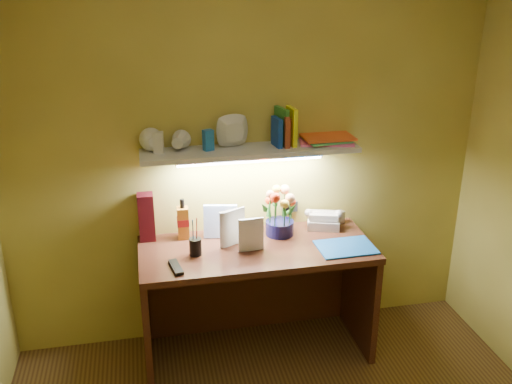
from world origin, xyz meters
The scene contains 13 objects.
desk centered at (0.00, 1.20, 0.38)m, with size 1.40×0.60×0.75m, color #3C1A10.
flower_bouquet centered at (0.18, 1.35, 0.91)m, with size 0.20×0.20×0.31m, color #0D0D34, non-canonical shape.
telephone centered at (0.48, 1.39, 0.81)m, with size 0.20×0.15×0.12m, color beige, non-canonical shape.
desk_clock centered at (0.59, 1.42, 0.79)m, with size 0.08×0.04×0.08m, color #BABABF.
whisky_bottle centered at (-0.42, 1.41, 0.88)m, with size 0.07×0.07×0.26m, color #AD6318, non-canonical shape.
whisky_box centered at (-0.64, 1.44, 0.90)m, with size 0.10×0.10×0.30m, color #4E0C15.
pen_cup centered at (-0.37, 1.18, 0.84)m, with size 0.07×0.07×0.18m, color black.
art_card centered at (-0.19, 1.39, 0.85)m, with size 0.21×0.04×0.21m, color white, non-canonical shape.
tv_remote centered at (-0.50, 1.03, 0.76)m, with size 0.05×0.17×0.02m, color black.
blue_folder centered at (0.52, 1.08, 0.75)m, with size 0.34×0.25×0.01m, color blue.
desk_book_a centered at (-0.22, 1.22, 0.87)m, with size 0.17×0.02×0.23m, color beige.
desk_book_b centered at (-0.12, 1.16, 0.85)m, with size 0.15×0.02×0.21m, color silver.
wall_shelf centered at (-0.01, 1.38, 1.34)m, with size 1.31×0.32×0.26m.
Camera 1 is at (-0.63, -1.80, 2.30)m, focal length 40.00 mm.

